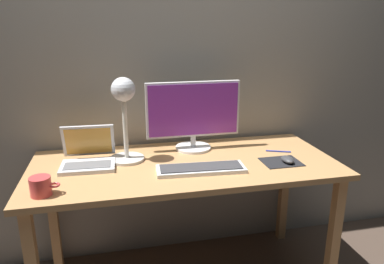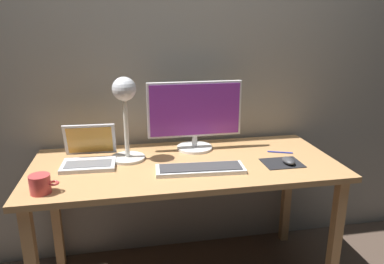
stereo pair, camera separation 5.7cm
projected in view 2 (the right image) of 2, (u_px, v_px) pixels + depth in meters
back_wall at (173, 49)px, 2.13m from camera, size 4.80×0.06×2.60m
desk at (185, 176)px, 1.94m from camera, size 1.60×0.70×0.74m
monitor at (195, 114)px, 2.06m from camera, size 0.54×0.21×0.39m
keyboard_main at (200, 169)px, 1.80m from camera, size 0.45×0.17×0.03m
laptop at (89, 153)px, 1.89m from camera, size 0.28×0.25×0.20m
desk_lamp at (125, 106)px, 1.87m from camera, size 0.19×0.19×0.45m
mousepad at (282, 163)px, 1.90m from camera, size 0.20×0.16×0.00m
mouse at (288, 161)px, 1.88m from camera, size 0.06×0.10×0.03m
coffee_mug at (40, 184)px, 1.56m from camera, size 0.12×0.09×0.08m
pen at (280, 152)px, 2.05m from camera, size 0.13×0.06×0.01m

